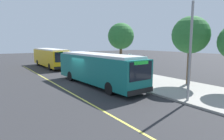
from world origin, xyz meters
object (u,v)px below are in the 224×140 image
at_px(transit_bus_main, 98,68).
at_px(waiting_bench, 132,73).
at_px(pedestrian_commuter, 110,68).
at_px(transit_bus_second, 50,57).
at_px(route_sign_post, 130,64).

distance_m(transit_bus_main, waiting_bench, 4.97).
xyz_separation_m(transit_bus_main, pedestrian_commuter, (-2.46, 2.97, -0.50)).
height_order(transit_bus_main, transit_bus_second, same).
xyz_separation_m(route_sign_post, pedestrian_commuter, (-4.21, 0.55, -0.84)).
bearing_deg(pedestrian_commuter, transit_bus_main, -50.40).
bearing_deg(pedestrian_commuter, route_sign_post, -7.44).
relative_size(transit_bus_second, waiting_bench, 7.07).
relative_size(waiting_bench, pedestrian_commuter, 0.95).
bearing_deg(route_sign_post, transit_bus_second, -172.79).
distance_m(waiting_bench, pedestrian_commuter, 2.54).
bearing_deg(transit_bus_main, transit_bus_second, 179.18).
height_order(transit_bus_second, pedestrian_commuter, transit_bus_second).
bearing_deg(route_sign_post, waiting_bench, 136.59).
distance_m(transit_bus_main, route_sign_post, 3.01).
bearing_deg(pedestrian_commuter, transit_bus_second, -168.21).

